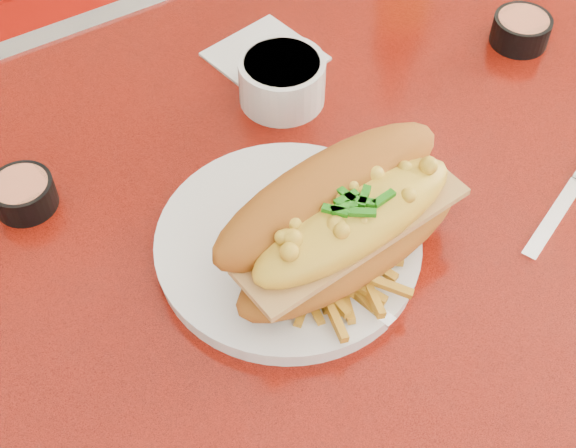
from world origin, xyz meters
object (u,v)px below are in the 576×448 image
dinner_plate (288,245)px  sauce_cup_left (23,193)px  sauce_cup_right (521,29)px  diner_table (374,283)px  booth_bench_far (120,89)px  fork (320,267)px  mac_hoagie (344,219)px  knife (575,185)px  gravy_ramekin (282,79)px

dinner_plate → sauce_cup_left: (-0.18, 0.18, 0.01)m
sauce_cup_right → diner_table: bearing=-158.5°
booth_bench_far → fork: size_ratio=7.68×
mac_hoagie → knife: mac_hoagie is taller
diner_table → booth_bench_far: bearing=90.0°
gravy_ramekin → sauce_cup_right: (0.28, -0.06, -0.01)m
sauce_cup_right → booth_bench_far: bearing=110.2°
gravy_ramekin → sauce_cup_right: gravy_ramekin is taller
booth_bench_far → mac_hoagie: size_ratio=4.83×
fork → sauce_cup_right: (0.38, 0.15, 0.00)m
gravy_ramekin → knife: gravy_ramekin is taller
fork → gravy_ramekin: size_ratio=1.41×
dinner_plate → mac_hoagie: (0.03, -0.04, 0.05)m
diner_table → dinner_plate: bearing=-174.6°
dinner_plate → knife: size_ratio=1.65×
diner_table → gravy_ramekin: size_ratio=11.12×
gravy_ramekin → dinner_plate: bearing=-120.3°
sauce_cup_right → sauce_cup_left: bearing=173.3°
fork → sauce_cup_left: (-0.19, 0.22, -0.00)m
gravy_ramekin → sauce_cup_right: bearing=-12.6°
sauce_cup_right → mac_hoagie: bearing=-156.8°
gravy_ramekin → sauce_cup_left: bearing=179.3°
booth_bench_far → gravy_ramekin: (-0.02, -0.65, 0.51)m
booth_bench_far → mac_hoagie: bearing=-95.9°
diner_table → knife: 0.24m
diner_table → mac_hoagie: mac_hoagie is taller
sauce_cup_left → booth_bench_far: bearing=64.6°
sauce_cup_left → sauce_cup_right: bearing=-6.7°
diner_table → booth_bench_far: size_ratio=1.03×
sauce_cup_right → dinner_plate: bearing=-163.4°
fork → sauce_cup_right: size_ratio=1.80×
fork → sauce_cup_left: sauce_cup_left is taller
dinner_plate → gravy_ramekin: bearing=59.7°
booth_bench_far → gravy_ramekin: bearing=-91.7°
booth_bench_far → sauce_cup_left: (-0.30, -0.64, 0.50)m
diner_table → sauce_cup_left: bearing=151.0°
knife → diner_table: bearing=126.5°
dinner_plate → sauce_cup_left: 0.26m
diner_table → sauce_cup_right: (0.26, 0.10, 0.18)m
knife → gravy_ramekin: bearing=101.6°
dinner_plate → fork: size_ratio=1.82×
mac_hoagie → fork: 0.05m
knife → dinner_plate: bearing=141.2°
mac_hoagie → sauce_cup_right: size_ratio=2.86×
booth_bench_far → fork: (-0.12, -0.86, 0.50)m
mac_hoagie → gravy_ramekin: 0.23m
booth_bench_far → sauce_cup_right: (0.26, -0.71, 0.50)m
mac_hoagie → sauce_cup_left: bearing=129.6°
dinner_plate → sauce_cup_right: (0.38, 0.11, 0.01)m
booth_bench_far → dinner_plate: (-0.12, -0.82, 0.49)m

